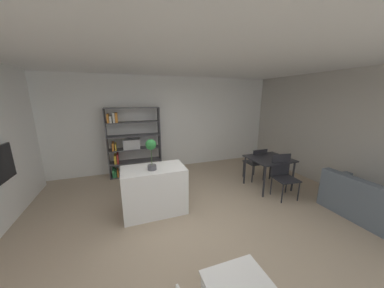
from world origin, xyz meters
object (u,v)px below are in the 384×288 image
open_bookshelf (130,143)px  potted_plant_on_island (151,150)px  dining_table (269,161)px  dining_chair_near (283,173)px  built_in_oven (3,163)px  kitchen_island (154,190)px  dining_chair_far (256,161)px

open_bookshelf → potted_plant_on_island: bearing=-81.7°
dining_table → dining_chair_near: bearing=-88.4°
built_in_oven → potted_plant_on_island: size_ratio=1.07×
kitchen_island → dining_chair_far: kitchen_island is taller
built_in_oven → kitchen_island: bearing=-12.4°
open_bookshelf → built_in_oven: bearing=-143.7°
dining_chair_near → dining_chair_far: 0.89m
dining_chair_near → potted_plant_on_island: bearing=-178.5°
built_in_oven → dining_chair_far: bearing=0.2°
built_in_oven → dining_table: (5.17, -0.43, -0.43)m
kitchen_island → potted_plant_on_island: 0.81m
open_bookshelf → dining_chair_near: 3.94m
built_in_oven → potted_plant_on_island: bearing=-14.5°
potted_plant_on_island → open_bookshelf: 2.17m
kitchen_island → dining_chair_far: 2.82m
dining_chair_far → potted_plant_on_island: bearing=11.1°
built_in_oven → dining_chair_near: bearing=-9.5°
open_bookshelf → dining_chair_near: (3.12, -2.38, -0.38)m
dining_table → dining_chair_near: 0.45m
dining_chair_near → dining_chair_far: size_ratio=1.08×
open_bookshelf → dining_chair_near: bearing=-37.4°
kitchen_island → dining_chair_near: 2.80m
kitchen_island → dining_chair_near: size_ratio=1.23×
built_in_oven → dining_chair_far: (5.17, 0.02, -0.57)m
potted_plant_on_island → open_bookshelf: size_ratio=0.30×
dining_chair_near → dining_chair_far: bearing=97.3°
kitchen_island → dining_chair_far: size_ratio=1.33×
open_bookshelf → dining_table: bearing=-32.1°
built_in_oven → open_bookshelf: bearing=36.3°
dining_table → potted_plant_on_island: bearing=-176.3°
dining_table → dining_chair_near: size_ratio=1.00×
dining_chair_far → kitchen_island: bearing=9.6°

